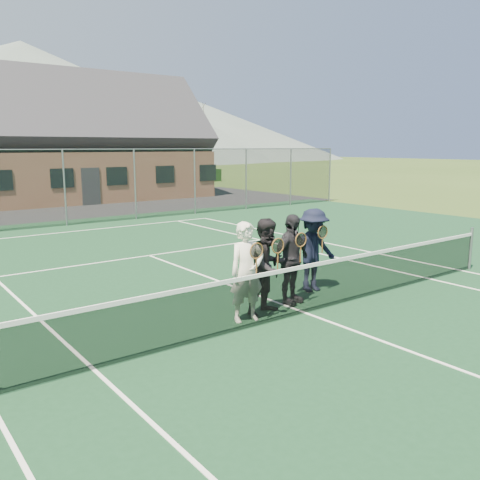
% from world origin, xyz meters
% --- Properties ---
extents(ground, '(220.00, 220.00, 0.00)m').
position_xyz_m(ground, '(0.00, 20.00, 0.00)').
color(ground, '#32491A').
rests_on(ground, ground).
extents(court_surface, '(30.00, 30.00, 0.02)m').
position_xyz_m(court_surface, '(0.00, 0.00, 0.01)').
color(court_surface, '#14381E').
rests_on(court_surface, ground).
extents(hill_centre, '(120.00, 120.00, 22.00)m').
position_xyz_m(hill_centre, '(20.00, 95.00, 11.00)').
color(hill_centre, '#56685E').
rests_on(hill_centre, ground).
extents(hill_east, '(90.00, 90.00, 14.00)m').
position_xyz_m(hill_east, '(55.00, 95.00, 7.00)').
color(hill_east, '#53635B').
rests_on(hill_east, ground).
extents(court_markings, '(11.03, 23.83, 0.01)m').
position_xyz_m(court_markings, '(0.00, 0.00, 0.02)').
color(court_markings, white).
rests_on(court_markings, court_surface).
extents(tennis_net, '(11.68, 0.08, 1.10)m').
position_xyz_m(tennis_net, '(0.00, 0.00, 0.54)').
color(tennis_net, slate).
rests_on(tennis_net, ground).
extents(perimeter_fence, '(30.07, 0.07, 3.02)m').
position_xyz_m(perimeter_fence, '(0.00, 13.50, 1.52)').
color(perimeter_fence, slate).
rests_on(perimeter_fence, ground).
extents(clubhouse, '(15.60, 8.20, 7.70)m').
position_xyz_m(clubhouse, '(4.00, 24.00, 3.99)').
color(clubhouse, '#9E6B4C').
rests_on(clubhouse, ground).
extents(tree_d, '(3.20, 3.20, 7.77)m').
position_xyz_m(tree_d, '(12.00, 33.00, 5.79)').
color(tree_d, '#341E13').
rests_on(tree_d, ground).
extents(tree_e, '(3.20, 3.20, 7.77)m').
position_xyz_m(tree_e, '(18.00, 33.00, 5.79)').
color(tree_e, '#332012').
rests_on(tree_e, ground).
extents(player_a, '(0.72, 0.55, 1.80)m').
position_xyz_m(player_a, '(-1.13, 0.35, 0.92)').
color(player_a, white).
rests_on(player_a, court_surface).
extents(player_b, '(0.97, 0.81, 1.80)m').
position_xyz_m(player_b, '(-0.54, 0.46, 0.92)').
color(player_b, black).
rests_on(player_b, court_surface).
extents(player_c, '(1.12, 0.64, 1.80)m').
position_xyz_m(player_c, '(0.20, 0.65, 0.92)').
color(player_c, black).
rests_on(player_c, court_surface).
extents(player_d, '(1.23, 0.80, 1.80)m').
position_xyz_m(player_d, '(1.18, 1.01, 0.92)').
color(player_d, black).
rests_on(player_d, court_surface).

